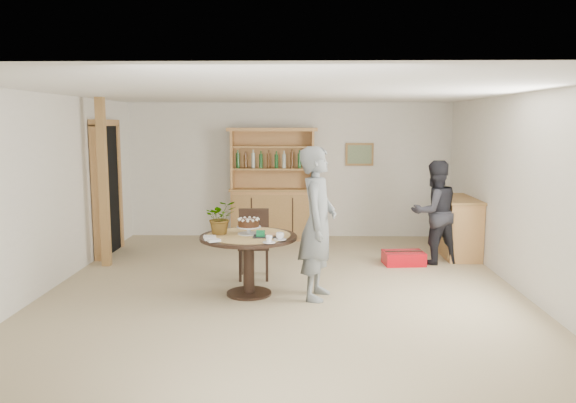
# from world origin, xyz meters

# --- Properties ---
(ground) EXTENTS (7.00, 7.00, 0.00)m
(ground) POSITION_xyz_m (0.00, 0.00, 0.00)
(ground) COLOR tan
(ground) RESTS_ON ground
(room_shell) EXTENTS (6.04, 7.04, 2.52)m
(room_shell) POSITION_xyz_m (0.00, 0.01, 1.74)
(room_shell) COLOR white
(room_shell) RESTS_ON ground
(doorway) EXTENTS (0.13, 1.10, 2.18)m
(doorway) POSITION_xyz_m (-2.93, 2.00, 1.11)
(doorway) COLOR black
(doorway) RESTS_ON ground
(pine_post) EXTENTS (0.12, 0.12, 2.50)m
(pine_post) POSITION_xyz_m (-2.70, 1.20, 1.25)
(pine_post) COLOR #AA7B47
(pine_post) RESTS_ON ground
(hutch) EXTENTS (1.62, 0.54, 2.04)m
(hutch) POSITION_xyz_m (-0.30, 3.24, 0.69)
(hutch) COLOR tan
(hutch) RESTS_ON ground
(sideboard) EXTENTS (0.54, 1.26, 0.94)m
(sideboard) POSITION_xyz_m (2.74, 2.00, 0.47)
(sideboard) COLOR tan
(sideboard) RESTS_ON ground
(dining_table) EXTENTS (1.20, 1.20, 0.76)m
(dining_table) POSITION_xyz_m (-0.43, -0.19, 0.60)
(dining_table) COLOR black
(dining_table) RESTS_ON ground
(dining_chair) EXTENTS (0.45, 0.45, 0.95)m
(dining_chair) POSITION_xyz_m (-0.43, 0.64, 0.54)
(dining_chair) COLOR black
(dining_chair) RESTS_ON ground
(birthday_cake) EXTENTS (0.30, 0.30, 0.20)m
(birthday_cake) POSITION_xyz_m (-0.43, -0.14, 0.88)
(birthday_cake) COLOR white
(birthday_cake) RESTS_ON dining_table
(flower_vase) EXTENTS (0.47, 0.44, 0.42)m
(flower_vase) POSITION_xyz_m (-0.78, -0.14, 0.97)
(flower_vase) COLOR #3F7233
(flower_vase) RESTS_ON dining_table
(gift_tray) EXTENTS (0.30, 0.20, 0.08)m
(gift_tray) POSITION_xyz_m (-0.21, -0.31, 0.79)
(gift_tray) COLOR black
(gift_tray) RESTS_ON dining_table
(coffee_cup_a) EXTENTS (0.15, 0.15, 0.09)m
(coffee_cup_a) POSITION_xyz_m (-0.03, -0.47, 0.80)
(coffee_cup_a) COLOR white
(coffee_cup_a) RESTS_ON dining_table
(coffee_cup_b) EXTENTS (0.15, 0.15, 0.08)m
(coffee_cup_b) POSITION_xyz_m (-0.15, -0.64, 0.79)
(coffee_cup_b) COLOR white
(coffee_cup_b) RESTS_ON dining_table
(napkins) EXTENTS (0.24, 0.33, 0.03)m
(napkins) POSITION_xyz_m (-0.84, -0.50, 0.77)
(napkins) COLOR white
(napkins) RESTS_ON dining_table
(teen_boy) EXTENTS (0.58, 0.76, 1.85)m
(teen_boy) POSITION_xyz_m (0.42, -0.29, 0.93)
(teen_boy) COLOR slate
(teen_boy) RESTS_ON ground
(adult_person) EXTENTS (0.92, 0.82, 1.57)m
(adult_person) POSITION_xyz_m (2.25, 1.49, 0.79)
(adult_person) COLOR black
(adult_person) RESTS_ON ground
(red_suitcase) EXTENTS (0.63, 0.45, 0.21)m
(red_suitcase) POSITION_xyz_m (1.78, 1.36, 0.10)
(red_suitcase) COLOR red
(red_suitcase) RESTS_ON ground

